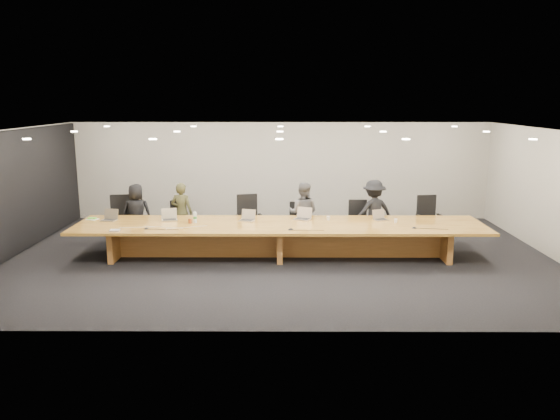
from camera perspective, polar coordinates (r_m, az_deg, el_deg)
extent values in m
plane|color=black|center=(12.22, -0.01, -4.88)|extent=(12.00, 12.00, 0.00)
cube|color=beige|center=(15.85, 0.07, 4.10)|extent=(12.00, 0.02, 2.80)
cube|color=black|center=(13.33, -26.47, 1.33)|extent=(0.08, 7.84, 2.74)
cube|color=brown|center=(12.04, -0.01, -1.59)|extent=(9.00, 1.80, 0.06)
cube|color=brown|center=(12.13, -0.01, -3.32)|extent=(7.65, 0.15, 0.69)
cube|color=brown|center=(12.67, -16.54, -3.16)|extent=(0.12, 1.26, 0.69)
cube|color=brown|center=(12.13, -0.01, -3.32)|extent=(0.12, 1.26, 0.69)
cube|color=brown|center=(12.63, 16.58, -3.20)|extent=(0.12, 1.26, 0.69)
imported|color=black|center=(13.65, -14.75, -0.36)|extent=(0.73, 0.50, 1.46)
imported|color=#33331C|center=(13.48, -10.23, -0.27)|extent=(0.60, 0.45, 1.48)
imported|color=#525254|center=(13.19, 2.42, -0.32)|extent=(0.84, 0.72, 1.49)
imported|color=black|center=(13.38, 9.75, -0.18)|extent=(1.13, 0.86, 1.55)
cylinder|color=silver|center=(12.25, -8.87, -0.78)|extent=(0.08, 0.08, 0.24)
cylinder|color=brown|center=(12.25, -9.39, -1.14)|extent=(0.09, 0.09, 0.10)
cone|color=white|center=(12.42, 5.07, -0.86)|extent=(0.08, 0.08, 0.09)
cone|color=white|center=(12.38, 12.00, -1.12)|extent=(0.08, 0.08, 0.09)
cube|color=silver|center=(13.17, -19.02, -0.92)|extent=(0.29, 0.27, 0.01)
cube|color=#59B22F|center=(13.18, -19.03, -0.82)|extent=(0.19, 0.13, 0.03)
cube|color=silver|center=(11.88, -16.87, -2.06)|extent=(0.21, 0.16, 0.03)
cone|color=black|center=(11.90, -13.80, -1.87)|extent=(0.13, 0.13, 0.03)
cone|color=black|center=(11.49, 1.13, -2.00)|extent=(0.14, 0.14, 0.03)
cone|color=black|center=(11.97, 13.86, -1.80)|extent=(0.13, 0.13, 0.03)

